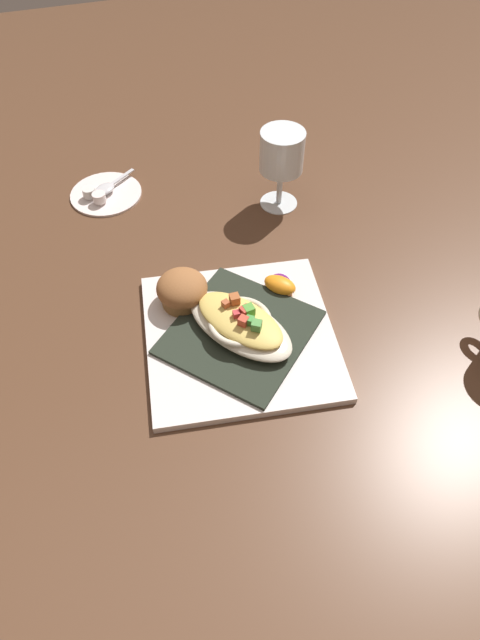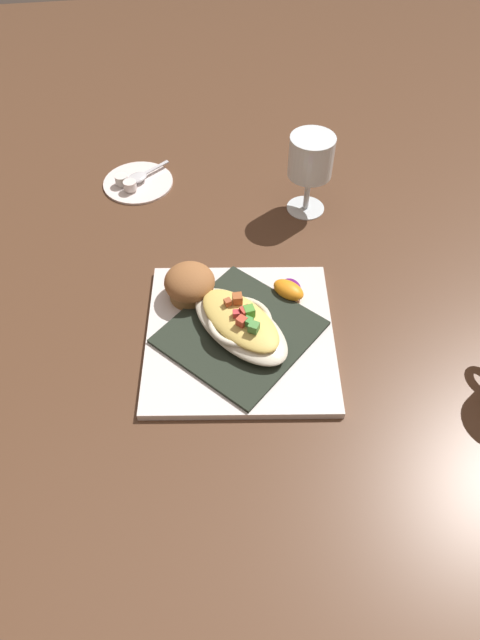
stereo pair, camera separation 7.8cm
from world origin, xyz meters
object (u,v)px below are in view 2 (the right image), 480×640
at_px(muffin, 190,284).
at_px(creamer_cup_0, 122,179).
at_px(stemmed_glass, 311,161).
at_px(creamer_saucer, 138,182).
at_px(square_plate, 240,336).
at_px(gratin_dish, 240,323).
at_px(spoon, 139,177).
at_px(orange_garnish, 289,290).
at_px(creamer_cup_1, 130,185).

height_order(muffin, creamer_cup_0, muffin).
distance_m(stemmed_glass, creamer_saucer, 0.33).
distance_m(square_plate, muffin, 0.11).
xyz_separation_m(gratin_dish, creamer_cup_0, (0.39, 0.17, -0.02)).
height_order(square_plate, gratin_dish, gratin_dish).
bearing_deg(spoon, square_plate, -161.38).
distance_m(orange_garnish, creamer_cup_0, 0.41).
relative_size(stemmed_glass, spoon, 1.66).
xyz_separation_m(stemmed_glass, creamer_cup_1, (0.09, 0.31, -0.08)).
bearing_deg(square_plate, gratin_dish, -107.95).
bearing_deg(stemmed_glass, creamer_cup_1, 73.63).
bearing_deg(orange_garnish, creamer_saucer, 33.83).
distance_m(gratin_dish, creamer_cup_0, 0.42).
xyz_separation_m(gratin_dish, orange_garnish, (0.07, -0.08, -0.01)).
distance_m(muffin, spoon, 0.32).
relative_size(muffin, creamer_cup_0, 3.16).
xyz_separation_m(orange_garnish, stemmed_glass, (0.21, -0.08, 0.08)).
relative_size(gratin_dish, stemmed_glass, 1.34).
distance_m(creamer_saucer, spoon, 0.01).
xyz_separation_m(muffin, orange_garnish, (-0.02, -0.15, -0.02)).
height_order(stemmed_glass, creamer_cup_1, stemmed_glass).
distance_m(square_plate, creamer_cup_0, 0.42).
relative_size(gratin_dish, spoon, 2.24).
relative_size(orange_garnish, creamer_cup_0, 2.69).
bearing_deg(orange_garnish, square_plate, 127.87).
height_order(orange_garnish, creamer_cup_1, orange_garnish).
bearing_deg(square_plate, muffin, 37.37).
bearing_deg(creamer_cup_1, orange_garnish, -142.31).
xyz_separation_m(muffin, creamer_saucer, (0.31, 0.07, -0.03)).
distance_m(gratin_dish, creamer_saucer, 0.42).
distance_m(muffin, stemmed_glass, 0.30).
height_order(creamer_saucer, spoon, spoon).
relative_size(spoon, creamer_cup_0, 3.58).
height_order(orange_garnish, creamer_cup_0, orange_garnish).
bearing_deg(gratin_dish, creamer_saucer, 19.09).
xyz_separation_m(square_plate, gratin_dish, (-0.00, -0.00, 0.03)).
bearing_deg(gratin_dish, creamer_cup_1, 22.18).
xyz_separation_m(square_plate, muffin, (0.08, 0.06, 0.03)).
bearing_deg(stemmed_glass, orange_garnish, 160.54).
bearing_deg(square_plate, creamer_cup_1, 22.16).
bearing_deg(orange_garnish, creamer_cup_1, 37.69).
bearing_deg(stemmed_glass, creamer_saucer, 68.45).
distance_m(orange_garnish, creamer_cup_1, 0.38).
distance_m(square_plate, stemmed_glass, 0.33).
relative_size(square_plate, gratin_dish, 1.40).
xyz_separation_m(square_plate, stemmed_glass, (0.28, -0.16, 0.09)).
bearing_deg(creamer_cup_1, creamer_saucer, -27.90).
bearing_deg(creamer_saucer, creamer_cup_1, 152.10).
height_order(square_plate, creamer_saucer, square_plate).
height_order(muffin, creamer_cup_1, muffin).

